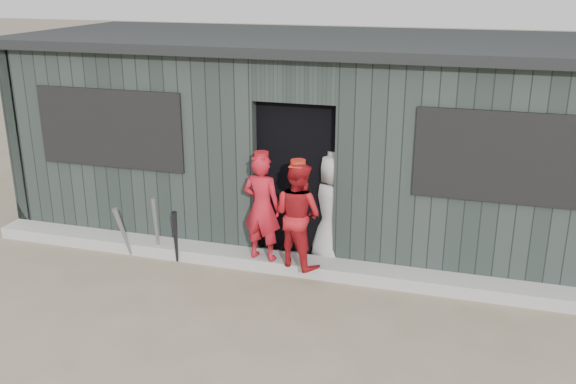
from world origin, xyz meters
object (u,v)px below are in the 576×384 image
(bat_left, at_px, (123,232))
(player_red_right, at_px, (298,215))
(bat_mid, at_px, (156,227))
(player_grey_back, at_px, (333,209))
(bat_right, at_px, (176,237))
(dugout, at_px, (323,134))
(player_red_left, at_px, (262,207))

(bat_left, xyz_separation_m, player_red_right, (2.22, 0.14, 0.43))
(bat_mid, height_order, player_grey_back, player_grey_back)
(bat_right, xyz_separation_m, player_red_right, (1.51, 0.13, 0.41))
(bat_right, distance_m, player_grey_back, 1.95)
(player_grey_back, height_order, dugout, dugout)
(bat_right, bearing_deg, player_grey_back, 19.10)
(bat_left, xyz_separation_m, bat_mid, (0.37, 0.17, 0.05))
(player_grey_back, bearing_deg, player_red_right, 60.15)
(bat_left, distance_m, player_red_right, 2.26)
(bat_left, relative_size, player_red_left, 0.55)
(bat_left, xyz_separation_m, player_grey_back, (2.53, 0.64, 0.35))
(player_red_left, bearing_deg, bat_right, 17.38)
(player_red_right, relative_size, player_grey_back, 0.90)
(bat_left, bearing_deg, player_grey_back, 14.15)
(player_red_left, bearing_deg, dugout, -91.87)
(player_grey_back, bearing_deg, bat_left, 15.76)
(bat_left, height_order, bat_mid, bat_mid)
(bat_right, relative_size, player_grey_back, 0.52)
(player_red_right, distance_m, player_grey_back, 0.59)
(bat_mid, distance_m, bat_right, 0.38)
(bat_mid, distance_m, player_red_right, 1.88)
(player_grey_back, relative_size, dugout, 0.17)
(player_grey_back, distance_m, dugout, 1.51)
(bat_left, distance_m, player_grey_back, 2.63)
(dugout, bearing_deg, bat_mid, -133.48)
(bat_left, bearing_deg, dugout, 43.35)
(bat_mid, xyz_separation_m, player_red_left, (1.39, 0.02, 0.40))
(bat_mid, relative_size, player_red_left, 0.62)
(player_red_left, bearing_deg, bat_left, 13.85)
(bat_left, distance_m, bat_right, 0.71)
(bat_left, xyz_separation_m, player_red_left, (1.77, 0.19, 0.45))
(bat_right, height_order, dugout, dugout)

